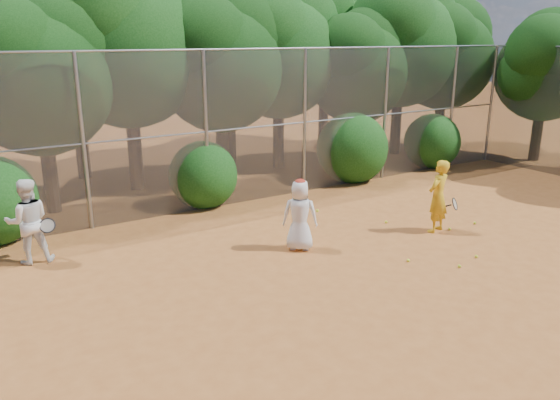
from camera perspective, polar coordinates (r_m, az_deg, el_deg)
ground at (r=10.27m, az=12.36°, el=-8.46°), size 80.00×80.00×0.00m
fence_back at (r=14.31m, az=-4.48°, el=7.64°), size 20.05×0.09×4.03m
tree_2 at (r=14.55m, az=-23.89°, el=12.52°), size 3.99×3.47×5.47m
tree_3 at (r=16.08m, az=-15.64°, el=16.48°), size 4.89×4.26×6.70m
tree_4 at (r=16.44m, az=-6.23°, el=14.74°), size 4.19×3.64×5.73m
tree_5 at (r=18.35m, az=-0.09°, el=15.94°), size 4.51×3.92×6.17m
tree_6 at (r=19.02m, az=8.16°, el=14.06°), size 3.86×3.36×5.29m
tree_7 at (r=21.13m, az=12.60°, el=16.29°), size 4.77×4.14×6.53m
tree_8 at (r=22.37m, az=16.87°, el=14.80°), size 4.25×3.70×5.82m
tree_10 at (r=17.97m, az=-21.01°, el=16.72°), size 5.15×4.48×7.06m
tree_11 at (r=19.26m, az=-5.35°, el=16.25°), size 4.64×4.03×6.35m
tree_12 at (r=22.15m, az=4.82°, el=17.22°), size 5.02×4.37×6.88m
tree_13 at (r=21.50m, az=26.08°, el=12.87°), size 3.86×3.36×5.29m
bush_1 at (r=14.43m, az=-8.04°, el=2.93°), size 1.80×1.80×1.80m
bush_2 at (r=16.98m, az=7.57°, el=5.72°), size 2.20×2.20×2.20m
bush_3 at (r=19.39m, az=15.62°, el=6.16°), size 1.90×1.90×1.90m
player_yellow at (r=12.83m, az=16.19°, el=0.37°), size 0.86×0.61×1.67m
player_teen at (r=11.31m, az=2.09°, el=-1.54°), size 0.87×0.83×1.53m
player_white at (r=11.69m, az=-24.85°, el=-2.05°), size 0.92×0.80×1.70m
ball_0 at (r=11.78m, az=19.83°, el=-5.57°), size 0.07×0.07×0.07m
ball_1 at (r=13.21m, az=17.31°, el=-2.91°), size 0.07×0.07×0.07m
ball_2 at (r=11.19m, az=18.23°, el=-6.59°), size 0.07×0.07×0.07m
ball_3 at (r=13.82m, az=19.68°, el=-2.27°), size 0.07×0.07×0.07m
ball_4 at (r=11.19m, az=13.25°, el=-6.17°), size 0.07×0.07×0.07m
ball_5 at (r=13.33m, az=11.03°, el=-2.27°), size 0.07×0.07×0.07m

